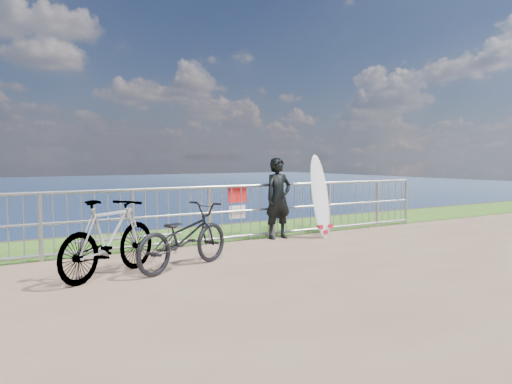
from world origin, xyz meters
TOP-DOWN VIEW (x-y plane):
  - grass_strip at (0.00, 2.70)m, footprint 120.00×120.00m
  - railing at (0.02, 1.60)m, footprint 10.06×0.10m
  - surfer at (1.01, 1.45)m, footprint 0.62×0.41m
  - surfboard at (1.83, 1.11)m, footprint 0.49×0.44m
  - bicycle_near at (-1.78, -0.08)m, footprint 1.96×1.31m
  - bicycle_far at (-2.86, 0.01)m, footprint 1.84×1.38m
  - bike_rack at (-2.22, 1.08)m, footprint 1.80×0.05m

SIDE VIEW (x-z plane):
  - grass_strip at x=0.00m, z-range 0.01..0.01m
  - bike_rack at x=-2.22m, z-range 0.12..0.50m
  - bicycle_near at x=-1.78m, z-range 0.00..0.97m
  - bicycle_far at x=-2.86m, z-range 0.00..1.10m
  - railing at x=0.02m, z-range 0.01..1.14m
  - surfboard at x=1.83m, z-range -0.07..1.67m
  - surfer at x=1.01m, z-range 0.00..1.66m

